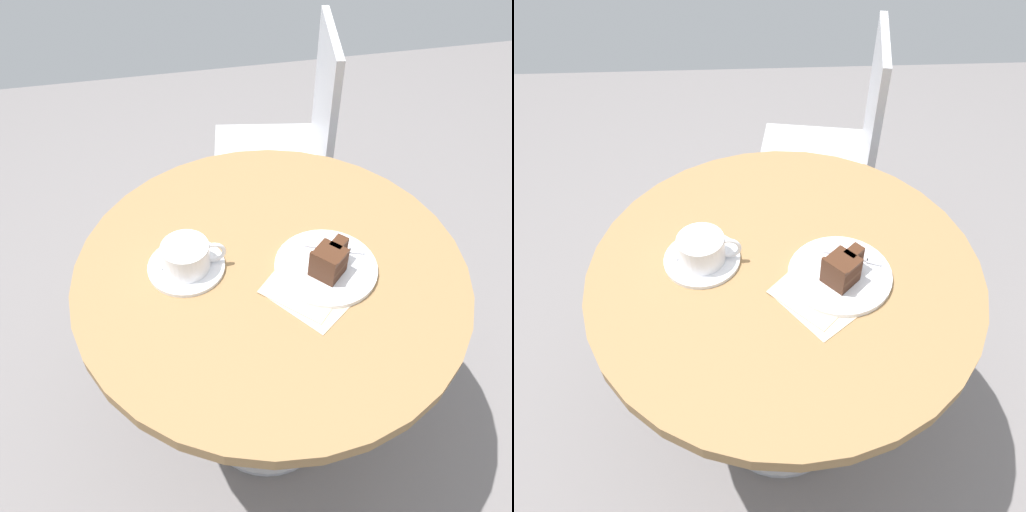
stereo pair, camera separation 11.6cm
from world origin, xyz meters
The scene contains 10 objects.
ground_plane centered at (0.00, 0.00, -0.01)m, with size 4.40×4.40×0.01m, color slate.
cafe_table centered at (0.00, 0.00, 0.58)m, with size 0.87×0.87×0.68m.
saucer centered at (-0.18, 0.03, 0.69)m, with size 0.17×0.17×0.01m.
coffee_cup centered at (-0.18, 0.03, 0.73)m, with size 0.14×0.10×0.06m.
teaspoon centered at (-0.20, 0.08, 0.70)m, with size 0.07×0.08×0.00m.
cake_plate centered at (0.12, -0.03, 0.69)m, with size 0.22×0.22×0.01m.
cake_slice centered at (0.12, -0.04, 0.73)m, with size 0.10×0.09×0.07m.
fork centered at (0.16, 0.01, 0.70)m, with size 0.13×0.06×0.00m.
napkin centered at (0.07, -0.07, 0.69)m, with size 0.24×0.24×0.00m.
cafe_chair centered at (0.24, 0.71, 0.52)m, with size 0.44×0.44×0.87m.
Camera 2 is at (-0.07, -0.79, 1.57)m, focal length 38.00 mm.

